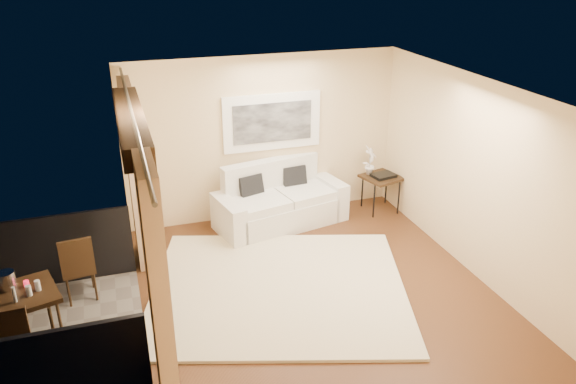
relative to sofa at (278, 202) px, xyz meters
name	(u,v)px	position (x,y,z in m)	size (l,w,h in m)	color
floor	(316,290)	(-0.12, -2.09, -0.36)	(5.00, 5.00, 0.00)	#532F18
room_shell	(131,123)	(-2.25, -2.09, 2.16)	(5.00, 6.40, 5.00)	white
balcony	(49,327)	(-3.43, -2.09, -0.18)	(1.81, 2.60, 1.17)	#605B56
curtains	(144,223)	(-2.23, -2.09, 0.98)	(0.16, 4.80, 2.64)	tan
artwork	(272,122)	(0.02, 0.37, 1.26)	(1.62, 0.07, 0.92)	white
rug	(279,288)	(-0.59, -1.92, -0.34)	(3.35, 2.92, 0.04)	beige
sofa	(278,202)	(0.00, 0.00, 0.00)	(2.25, 1.32, 1.02)	silver
side_table	(381,179)	(1.81, -0.09, 0.22)	(0.71, 0.71, 0.63)	#322010
tray	(383,175)	(1.82, -0.13, 0.30)	(0.38, 0.28, 0.05)	black
orchid	(370,160)	(1.64, 0.05, 0.53)	(0.27, 0.18, 0.51)	white
bistro_table	(23,299)	(-3.59, -2.31, 0.37)	(0.85, 0.85, 0.81)	#322010
balcony_chair_far	(78,265)	(-3.07, -1.38, 0.18)	(0.45, 0.45, 0.93)	#322010
balcony_chair_near	(9,351)	(-3.68, -2.96, 0.21)	(0.44, 0.45, 0.99)	#322010
ice_bucket	(7,280)	(-3.73, -2.17, 0.55)	(0.18, 0.18, 0.20)	white
candle	(26,284)	(-3.54, -2.19, 0.49)	(0.06, 0.06, 0.07)	red
vase	(14,295)	(-3.63, -2.47, 0.54)	(0.04, 0.04, 0.18)	silver
glass_a	(29,291)	(-3.50, -2.39, 0.51)	(0.06, 0.06, 0.12)	silver
glass_b	(38,285)	(-3.42, -2.31, 0.51)	(0.06, 0.06, 0.12)	silver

